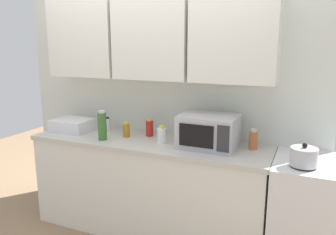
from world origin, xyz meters
name	(u,v)px	position (x,y,z in m)	size (l,w,h in m)	color
wall_back_with_cabinets	(159,65)	(0.00, -0.07, 1.57)	(3.09, 0.38, 2.60)	silver
counter_run	(149,186)	(0.00, -0.30, 0.45)	(2.22, 0.63, 0.90)	white
stove_range	(322,219)	(1.50, -0.32, 0.45)	(0.76, 0.64, 0.91)	silver
kettle	(304,157)	(1.33, -0.46, 0.98)	(0.19, 0.19, 0.17)	#B2B2B7
microwave	(208,131)	(0.56, -0.28, 1.04)	(0.48, 0.37, 0.28)	#B7B7BC
dish_rack	(73,125)	(-0.86, -0.30, 0.96)	(0.38, 0.30, 0.12)	silver
bottle_red_sauce	(150,128)	(-0.06, -0.16, 0.98)	(0.07, 0.07, 0.16)	red
bottle_clear_tall	(108,124)	(-0.53, -0.16, 0.97)	(0.05, 0.05, 0.14)	silver
bottle_amber_vinegar	(126,130)	(-0.24, -0.28, 0.97)	(0.06, 0.06, 0.15)	#AD701E
bottle_green_oil	(102,126)	(-0.39, -0.45, 1.03)	(0.08, 0.08, 0.27)	#386B2D
bottle_spice_jar	(253,140)	(0.92, -0.18, 0.98)	(0.07, 0.07, 0.18)	#BC6638
bottle_white_jar	(162,135)	(0.15, -0.31, 0.97)	(0.08, 0.08, 0.16)	white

